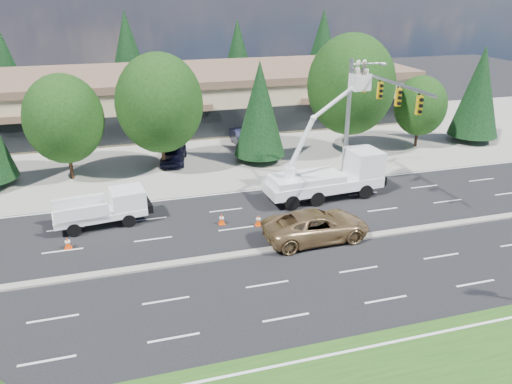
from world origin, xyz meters
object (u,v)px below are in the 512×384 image
object	(u,v)px
minivan	(316,226)
bucket_truck	(334,170)
signal_mast	(363,107)
utility_pickup	(107,211)

from	to	relation	value
minivan	bucket_truck	bearing A→B (deg)	-34.27
bucket_truck	signal_mast	bearing A→B (deg)	15.12
bucket_truck	minivan	size ratio (longest dim) A/B	1.49
signal_mast	minivan	world-z (taller)	signal_mast
utility_pickup	minivan	xyz separation A→B (m)	(11.65, -5.47, 0.00)
signal_mast	bucket_truck	bearing A→B (deg)	-160.88
utility_pickup	minivan	world-z (taller)	utility_pickup
utility_pickup	bucket_truck	size ratio (longest dim) A/B	0.61
utility_pickup	bucket_truck	bearing A→B (deg)	-6.52
signal_mast	utility_pickup	distance (m)	18.29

